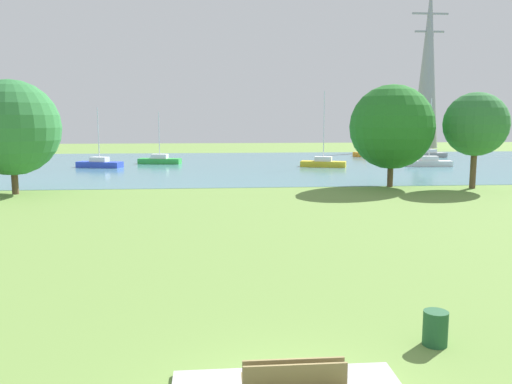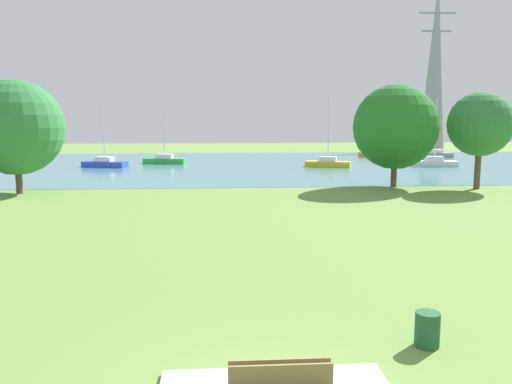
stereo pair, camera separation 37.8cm
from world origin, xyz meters
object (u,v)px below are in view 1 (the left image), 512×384
at_px(litter_bin, 435,328).
at_px(sailboat_white, 429,162).
at_px(electricity_pylon, 428,65).
at_px(sailboat_green, 160,160).
at_px(sailboat_blue, 100,163).
at_px(bench_facing_water, 292,382).
at_px(tree_east_near, 392,127).
at_px(sailboat_orange, 371,153).
at_px(sailboat_gray, 429,154).
at_px(tree_west_far, 476,124).
at_px(sailboat_yellow, 323,163).
at_px(tree_east_far, 11,128).

bearing_deg(litter_bin, sailboat_white, 66.93).
relative_size(sailboat_white, electricity_pylon, 0.25).
bearing_deg(sailboat_green, sailboat_white, -10.95).
bearing_deg(sailboat_blue, bench_facing_water, -74.36).
bearing_deg(tree_east_near, sailboat_blue, 144.90).
bearing_deg(sailboat_orange, sailboat_gray, -19.70).
height_order(sailboat_gray, tree_west_far, tree_west_far).
relative_size(sailboat_gray, sailboat_green, 1.10).
distance_m(sailboat_gray, tree_west_far, 31.99).
bearing_deg(sailboat_gray, sailboat_yellow, -144.18).
bearing_deg(sailboat_yellow, litter_bin, -98.97).
distance_m(sailboat_gray, sailboat_green, 35.56).
bearing_deg(tree_west_far, sailboat_orange, 85.64).
bearing_deg(tree_west_far, sailboat_blue, 148.18).
xyz_separation_m(sailboat_gray, tree_east_near, (-15.38, -28.73, 4.07)).
relative_size(sailboat_gray, sailboat_yellow, 0.81).
bearing_deg(sailboat_gray, tree_west_far, -107.64).
bearing_deg(bench_facing_water, tree_west_far, 57.40).
height_order(sailboat_green, tree_east_far, tree_east_far).
xyz_separation_m(sailboat_gray, tree_west_far, (-9.61, -30.22, 4.27)).
height_order(tree_east_near, tree_west_far, tree_east_near).
height_order(sailboat_gray, sailboat_white, sailboat_white).
relative_size(sailboat_white, sailboat_green, 1.23).
distance_m(sailboat_green, sailboat_orange, 29.33).
distance_m(sailboat_yellow, sailboat_green, 18.71).
xyz_separation_m(sailboat_white, sailboat_yellow, (-11.60, 0.31, 0.01)).
bearing_deg(tree_west_far, sailboat_yellow, 112.31).
bearing_deg(litter_bin, sailboat_blue, 110.56).
bearing_deg(sailboat_blue, tree_east_near, -35.10).
height_order(sailboat_yellow, sailboat_green, sailboat_yellow).
xyz_separation_m(sailboat_white, sailboat_green, (-29.51, 5.71, -0.02)).
xyz_separation_m(sailboat_green, sailboat_orange, (27.78, 9.40, -0.01)).
bearing_deg(sailboat_yellow, sailboat_orange, 56.30).
bearing_deg(sailboat_gray, litter_bin, -113.10).
bearing_deg(litter_bin, tree_west_far, 61.03).
bearing_deg(electricity_pylon, tree_east_near, -115.32).
distance_m(sailboat_white, sailboat_yellow, 11.60).
bearing_deg(tree_east_far, sailboat_white, 25.70).
xyz_separation_m(bench_facing_water, sailboat_white, (22.16, 45.70, -0.00)).
bearing_deg(sailboat_green, electricity_pylon, 33.99).
relative_size(bench_facing_water, sailboat_blue, 0.29).
bearing_deg(sailboat_orange, electricity_pylon, 51.46).
xyz_separation_m(bench_facing_water, sailboat_orange, (20.43, 60.81, -0.02)).
bearing_deg(bench_facing_water, sailboat_gray, 64.70).
height_order(bench_facing_water, litter_bin, bench_facing_water).
bearing_deg(sailboat_gray, sailboat_white, -113.18).
xyz_separation_m(sailboat_gray, sailboat_orange, (-7.11, 2.55, -0.01)).
distance_m(bench_facing_water, tree_west_far, 33.56).
height_order(sailboat_yellow, tree_east_far, sailboat_yellow).
relative_size(sailboat_blue, sailboat_orange, 1.18).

